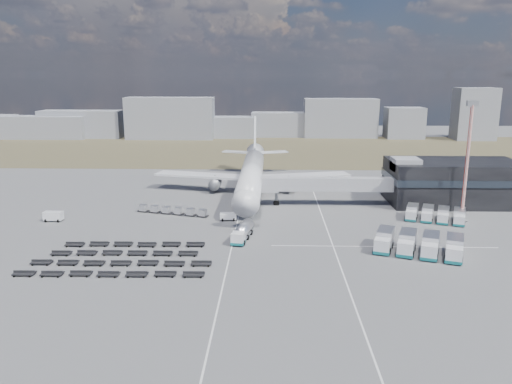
{
  "coord_description": "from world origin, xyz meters",
  "views": [
    {
      "loc": [
        4.76,
        -92.37,
        29.65
      ],
      "look_at": [
        1.56,
        16.66,
        4.0
      ],
      "focal_mm": 35.0,
      "sensor_mm": 36.0,
      "label": 1
    }
  ],
  "objects": [
    {
      "name": "service_trucks_near",
      "position": [
        30.01,
        -11.27,
        1.69
      ],
      "size": [
        15.81,
        12.08,
        3.11
      ],
      "rotation": [
        0.0,
        0.0,
        -0.35
      ],
      "color": "silver",
      "rests_on": "ground"
    },
    {
      "name": "floodlight_mast",
      "position": [
        44.66,
        8.65,
        12.4
      ],
      "size": [
        2.31,
        1.91,
        24.74
      ],
      "rotation": [
        0.0,
        0.0,
        0.04
      ],
      "color": "#B62B1D",
      "rests_on": "ground"
    },
    {
      "name": "lane_markings",
      "position": [
        9.77,
        3.0,
        0.01
      ],
      "size": [
        47.12,
        110.0,
        0.01
      ],
      "color": "silver",
      "rests_on": "ground"
    },
    {
      "name": "fuel_tanker",
      "position": [
        -0.31,
        -4.65,
        1.46
      ],
      "size": [
        3.88,
        9.29,
        2.92
      ],
      "rotation": [
        0.0,
        0.0,
        -0.18
      ],
      "color": "silver",
      "rests_on": "ground"
    },
    {
      "name": "ground",
      "position": [
        0.0,
        0.0,
        0.0
      ],
      "size": [
        420.0,
        420.0,
        0.0
      ],
      "primitive_type": "plane",
      "color": "#565659",
      "rests_on": "ground"
    },
    {
      "name": "terminal",
      "position": [
        47.77,
        23.96,
        5.25
      ],
      "size": [
        30.4,
        16.4,
        11.0
      ],
      "color": "black",
      "rests_on": "ground"
    },
    {
      "name": "airliner",
      "position": [
        0.0,
        32.38,
        5.29
      ],
      "size": [
        51.59,
        64.53,
        17.62
      ],
      "color": "silver",
      "rests_on": "ground"
    },
    {
      "name": "uld_row",
      "position": [
        -16.5,
        11.74,
        0.9
      ],
      "size": [
        16.33,
        5.65,
        1.5
      ],
      "rotation": [
        0.0,
        0.0,
        -0.26
      ],
      "color": "black",
      "rests_on": "ground"
    },
    {
      "name": "jet_bridge",
      "position": [
        15.9,
        20.42,
        5.05
      ],
      "size": [
        30.3,
        3.8,
        7.05
      ],
      "color": "#939399",
      "rests_on": "ground"
    },
    {
      "name": "baggage_dollies",
      "position": [
        -19.72,
        -16.01,
        0.39
      ],
      "size": [
        30.18,
        15.6,
        0.77
      ],
      "rotation": [
        0.0,
        0.0,
        0.02
      ],
      "color": "black",
      "rests_on": "ground"
    },
    {
      "name": "catering_truck",
      "position": [
        11.94,
        38.6,
        1.47
      ],
      "size": [
        3.26,
        6.51,
        2.87
      ],
      "rotation": [
        0.0,
        0.0,
        -0.11
      ],
      "color": "silver",
      "rests_on": "ground"
    },
    {
      "name": "pushback_tug",
      "position": [
        -4.0,
        7.69,
        0.76
      ],
      "size": [
        3.53,
        2.19,
        1.51
      ],
      "primitive_type": "cube",
      "rotation": [
        0.0,
        0.0,
        0.09
      ],
      "color": "silver",
      "rests_on": "ground"
    },
    {
      "name": "service_trucks_far",
      "position": [
        39.15,
        8.53,
        1.39
      ],
      "size": [
        12.96,
        9.92,
        2.55
      ],
      "rotation": [
        0.0,
        0.0,
        -0.35
      ],
      "color": "silver",
      "rests_on": "ground"
    },
    {
      "name": "utility_van",
      "position": [
        -40.2,
        5.8,
        1.04
      ],
      "size": [
        3.89,
        1.88,
        2.08
      ],
      "primitive_type": "cube",
      "rotation": [
        0.0,
        0.0,
        -0.04
      ],
      "color": "silver",
      "rests_on": "ground"
    },
    {
      "name": "skyline",
      "position": [
        -17.06,
        148.15,
        7.55
      ],
      "size": [
        286.08,
        23.8,
        23.97
      ],
      "color": "gray",
      "rests_on": "ground"
    },
    {
      "name": "grass_strip",
      "position": [
        0.0,
        110.0,
        0.01
      ],
      "size": [
        420.0,
        90.0,
        0.01
      ],
      "primitive_type": "cube",
      "color": "#4D432E",
      "rests_on": "ground"
    }
  ]
}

